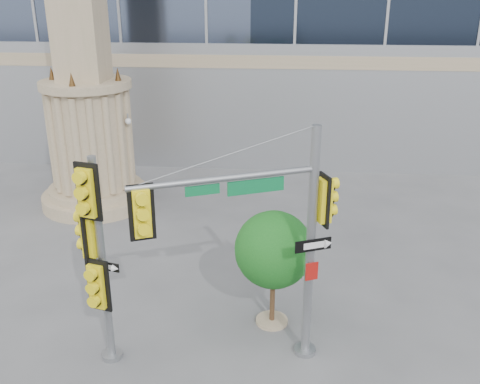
{
  "coord_description": "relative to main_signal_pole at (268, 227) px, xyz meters",
  "views": [
    {
      "loc": [
        1.69,
        -11.01,
        8.56
      ],
      "look_at": [
        0.57,
        2.0,
        3.45
      ],
      "focal_mm": 40.0,
      "sensor_mm": 36.0,
      "label": 1
    }
  ],
  "objects": [
    {
      "name": "secondary_signal_pole",
      "position": [
        -3.84,
        -0.3,
        -0.55
      ],
      "size": [
        0.9,
        0.8,
        5.17
      ],
      "rotation": [
        0.0,
        0.0,
        -0.25
      ],
      "color": "slate",
      "rests_on": "ground"
    },
    {
      "name": "street_tree",
      "position": [
        0.14,
        1.61,
        -1.47
      ],
      "size": [
        2.06,
        2.02,
        3.22
      ],
      "color": "#998968",
      "rests_on": "ground"
    },
    {
      "name": "main_signal_pole",
      "position": [
        0.0,
        0.0,
        0.0
      ],
      "size": [
        4.24,
        2.09,
        5.79
      ],
      "rotation": [
        0.0,
        0.0,
        0.4
      ],
      "color": "slate",
      "rests_on": "ground"
    },
    {
      "name": "ground",
      "position": [
        -1.4,
        0.39,
        -3.59
      ],
      "size": [
        120.0,
        120.0,
        0.0
      ],
      "primitive_type": "plane",
      "color": "#545456",
      "rests_on": "ground"
    },
    {
      "name": "monument",
      "position": [
        -7.4,
        9.39,
        1.93
      ],
      "size": [
        4.4,
        4.4,
        16.6
      ],
      "color": "#998968",
      "rests_on": "ground"
    }
  ]
}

